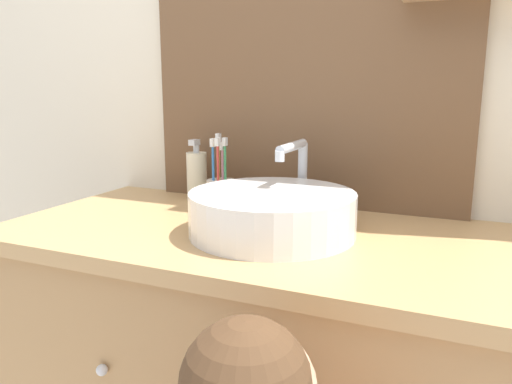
% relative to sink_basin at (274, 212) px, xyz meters
% --- Properties ---
extents(wall_back, '(3.20, 0.18, 2.50)m').
position_rel_sink_basin_xyz_m(wall_back, '(0.06, 0.33, 0.36)').
color(wall_back, beige).
rests_on(wall_back, ground_plane).
extents(sink_basin, '(0.36, 0.42, 0.19)m').
position_rel_sink_basin_xyz_m(sink_basin, '(0.00, 0.00, 0.00)').
color(sink_basin, white).
rests_on(sink_basin, vanity_counter).
extents(toothbrush_holder, '(0.08, 0.08, 0.20)m').
position_rel_sink_basin_xyz_m(toothbrush_holder, '(-0.23, 0.19, -0.01)').
color(toothbrush_holder, beige).
rests_on(toothbrush_holder, vanity_counter).
extents(soap_dispenser, '(0.06, 0.06, 0.17)m').
position_rel_sink_basin_xyz_m(soap_dispenser, '(-0.32, 0.23, 0.02)').
color(soap_dispenser, beige).
rests_on(soap_dispenser, vanity_counter).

